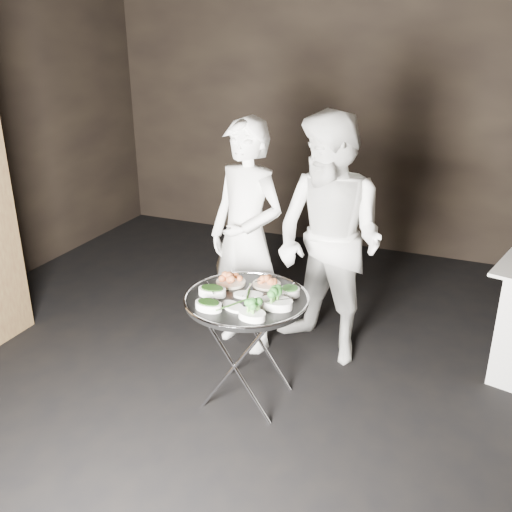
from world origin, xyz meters
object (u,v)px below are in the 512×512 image
at_px(serving_tray, 246,299).
at_px(tray_stand, 247,345).
at_px(waiter_right, 329,241).
at_px(waiter_left, 246,238).

bearing_deg(serving_tray, tray_stand, 90.00).
relative_size(tray_stand, serving_tray, 0.93).
relative_size(serving_tray, waiter_right, 0.43).
xyz_separation_m(tray_stand, serving_tray, (0.00, -0.00, 0.32)).
distance_m(waiter_left, waiter_right, 0.60).
height_order(tray_stand, serving_tray, serving_tray).
bearing_deg(tray_stand, waiter_left, 113.62).
bearing_deg(serving_tray, waiter_right, 68.06).
xyz_separation_m(serving_tray, waiter_left, (-0.29, 0.66, 0.13)).
height_order(tray_stand, waiter_left, waiter_left).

